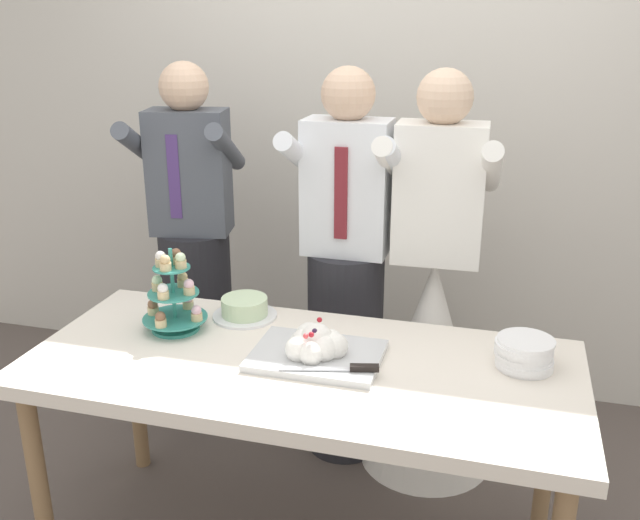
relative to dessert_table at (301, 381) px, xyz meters
The scene contains 9 objects.
rear_wall 1.63m from the dessert_table, 90.00° to the left, with size 5.20×0.10×2.90m, color beige.
dessert_table is the anchor object (origin of this frame).
cupcake_stand 0.55m from the dessert_table, 167.44° to the left, with size 0.23×0.23×0.31m.
main_cake_tray 0.13m from the dessert_table, 28.43° to the left, with size 0.43×0.31×0.13m.
plate_stack 0.72m from the dessert_table, 12.11° to the left, with size 0.19×0.19×0.10m.
round_cake 0.43m from the dessert_table, 137.34° to the left, with size 0.24×0.24×0.08m.
person_groom 0.70m from the dessert_table, 91.43° to the left, with size 0.46×0.49×1.66m.
person_bride 0.79m from the dessert_table, 63.47° to the left, with size 0.56×0.56×1.66m.
person_guest 1.09m from the dessert_table, 133.38° to the left, with size 0.54×0.56×1.66m.
Camera 1 is at (0.60, -1.94, 1.84)m, focal length 39.19 mm.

